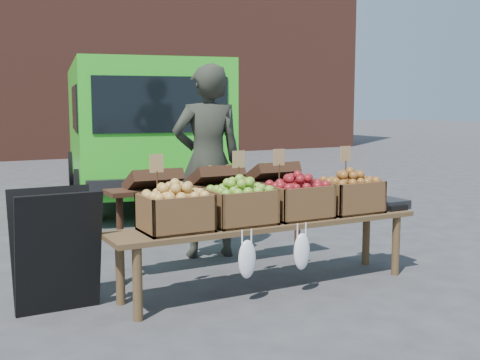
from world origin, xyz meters
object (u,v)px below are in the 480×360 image
chalkboard_sign (56,250)px  crate_green_apples (349,196)px  crate_russet_pears (240,207)px  weighing_scale (386,204)px  display_bench (269,255)px  vendor (208,162)px  delivery_van (138,134)px  back_table (216,214)px  crate_red_apples (297,201)px  crate_golden_apples (175,213)px

chalkboard_sign → crate_green_apples: bearing=-6.5°
chalkboard_sign → crate_russet_pears: 1.43m
crate_green_apples → weighing_scale: crate_green_apples is taller
display_bench → vendor: bearing=89.1°
display_bench → crate_russet_pears: 0.51m
delivery_van → crate_russet_pears: 4.98m
delivery_van → back_table: delivery_van is taller
crate_russet_pears → crate_green_apples: size_ratio=1.00×
back_table → crate_russet_pears: back_table is taller
back_table → crate_russet_pears: (-0.14, -0.72, 0.19)m
display_bench → crate_red_apples: (0.27, 0.00, 0.42)m
chalkboard_sign → crate_green_apples: chalkboard_sign is taller
weighing_scale → crate_russet_pears: bearing=180.0°
chalkboard_sign → display_bench: 1.68m
delivery_van → back_table: 4.27m
back_table → delivery_van: bearing=80.3°
display_bench → chalkboard_sign: bearing=170.4°
display_bench → weighing_scale: (1.25, 0.00, 0.33)m
chalkboard_sign → crate_green_apples: 2.51m
back_table → display_bench: back_table is taller
chalkboard_sign → crate_golden_apples: bearing=-18.8°
crate_red_apples → display_bench: bearing=180.0°
vendor → crate_red_apples: size_ratio=3.81×
crate_russet_pears → chalkboard_sign: bearing=168.5°
display_bench → crate_russet_pears: size_ratio=5.40×
delivery_van → crate_russet_pears: bearing=-88.5°
back_table → crate_green_apples: 1.21m
chalkboard_sign → display_bench: (1.65, -0.28, -0.17)m
crate_green_apples → display_bench: bearing=180.0°
chalkboard_sign → weighing_scale: chalkboard_sign is taller
display_bench → crate_golden_apples: 0.93m
vendor → back_table: size_ratio=0.91×
crate_green_apples → delivery_van: bearing=92.9°
chalkboard_sign → crate_golden_apples: size_ratio=1.84×
crate_golden_apples → chalkboard_sign: bearing=161.3°
vendor → crate_golden_apples: vendor is taller
crate_golden_apples → display_bench: bearing=0.0°
crate_russet_pears → crate_red_apples: (0.55, 0.00, 0.00)m
vendor → weighing_scale: size_ratio=5.60×
crate_golden_apples → weighing_scale: 2.08m
back_table → display_bench: 0.77m
crate_golden_apples → weighing_scale: (2.08, 0.00, -0.10)m
weighing_scale → crate_green_apples: bearing=180.0°
display_bench → weighing_scale: size_ratio=7.94×
crate_green_apples → chalkboard_sign: bearing=173.5°
delivery_van → vendor: 3.74m
crate_russet_pears → crate_golden_apples: bearing=180.0°
display_bench → crate_russet_pears: (-0.28, 0.00, 0.42)m
crate_green_apples → vendor: bearing=123.8°
back_table → weighing_scale: back_table is taller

